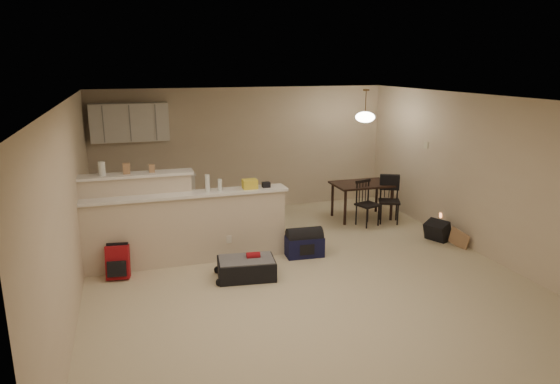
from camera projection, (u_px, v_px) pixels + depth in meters
name	position (u px, v px, depth m)	size (l,w,h in m)	color
room	(302.00, 190.00, 6.95)	(7.00, 7.02, 2.50)	beige
breakfast_bar	(170.00, 224.00, 7.51)	(3.08, 0.58, 1.39)	beige
upper_cabinets	(130.00, 122.00, 9.22)	(1.40, 0.34, 0.70)	white
kitchen_counter	(146.00, 199.00, 9.52)	(1.80, 0.60, 0.90)	white
thermostat	(426.00, 145.00, 9.18)	(0.02, 0.12, 0.12)	beige
jar	(102.00, 169.00, 7.16)	(0.10, 0.10, 0.20)	silver
cereal_box	(126.00, 169.00, 7.26)	(0.10, 0.07, 0.16)	#A57C55
small_box	(152.00, 168.00, 7.37)	(0.08, 0.06, 0.12)	#A57C55
bottle_a	(207.00, 183.00, 7.45)	(0.07, 0.07, 0.26)	silver
bottle_b	(220.00, 185.00, 7.51)	(0.06, 0.06, 0.18)	silver
bag_lump	(250.00, 184.00, 7.65)	(0.22, 0.18, 0.14)	#A57C55
pouch	(266.00, 185.00, 7.74)	(0.12, 0.10, 0.08)	#A57C55
dining_table	(362.00, 187.00, 9.69)	(1.13, 0.75, 0.70)	black
pendant_lamp	(365.00, 117.00, 9.34)	(0.36, 0.36, 0.62)	brown
dining_chair_near	(368.00, 203.00, 9.29)	(0.37, 0.35, 0.85)	black
dining_chair_far	(389.00, 200.00, 9.46)	(0.39, 0.37, 0.88)	black
suitcase	(246.00, 269.00, 7.07)	(0.80, 0.52, 0.27)	black
red_backpack	(118.00, 262.00, 7.04)	(0.31, 0.20, 0.47)	maroon
navy_duffel	(304.00, 246.00, 7.86)	(0.58, 0.32, 0.32)	#121339
black_daypack	(437.00, 231.00, 8.56)	(0.37, 0.26, 0.33)	black
cardboard_sheet	(459.00, 239.00, 8.24)	(0.38, 0.02, 0.29)	#A57C55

